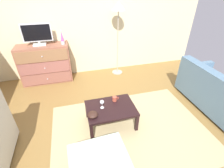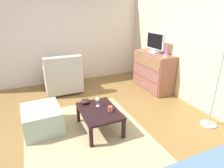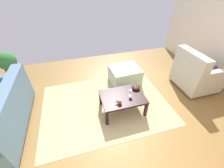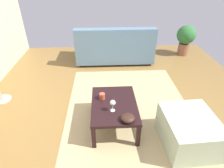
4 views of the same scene
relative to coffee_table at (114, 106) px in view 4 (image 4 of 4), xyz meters
The scene contains 9 objects.
ground_plane 0.36m from the coffee_table, 32.75° to the right, with size 5.93×4.95×0.05m, color olive.
area_rug 0.49m from the coffee_table, 41.95° to the right, with size 2.60×1.90×0.01m, color tan.
coffee_table is the anchor object (origin of this frame).
wine_glass 0.22m from the coffee_table, 168.97° to the left, with size 0.07×0.07×0.16m.
mug 0.21m from the coffee_table, 53.49° to the left, with size 0.11×0.08×0.08m.
bowl_decorative 0.36m from the coffee_table, 157.26° to the right, with size 0.17×0.17×0.07m, color #311C16.
couch_large 2.14m from the coffee_table, ahead, with size 0.85×1.71×0.82m.
ottoman 0.97m from the coffee_table, 112.88° to the right, with size 0.70×0.60×0.40m, color #ACC2A9.
potted_plant 3.04m from the coffee_table, 38.08° to the right, with size 0.44×0.44×0.72m.
Camera 4 is at (-2.06, 0.19, 1.92)m, focal length 30.60 mm.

